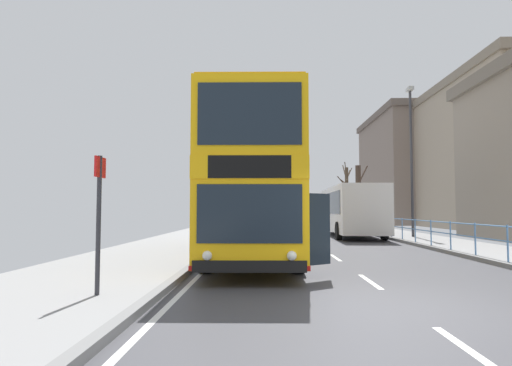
{
  "coord_description": "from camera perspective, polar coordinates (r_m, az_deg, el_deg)",
  "views": [
    {
      "loc": [
        -2.32,
        -7.29,
        1.61
      ],
      "look_at": [
        -2.61,
        5.58,
        2.39
      ],
      "focal_mm": 30.54,
      "sensor_mm": 36.0,
      "label": 1
    }
  ],
  "objects": [
    {
      "name": "double_decker_bus_main",
      "position": [
        14.37,
        -0.28,
        -0.43
      ],
      "size": [
        3.27,
        11.05,
        4.54
      ],
      "color": "#F4B20F",
      "rests_on": "ground"
    },
    {
      "name": "background_building_01",
      "position": [
        40.67,
        29.04,
        3.42
      ],
      "size": [
        8.66,
        18.02,
        12.32
      ],
      "color": "gray",
      "rests_on": "ground"
    },
    {
      "name": "bus_stop_sign_near",
      "position": [
        8.05,
        -19.87,
        -3.07
      ],
      "size": [
        0.08,
        0.44,
        2.41
      ],
      "color": "#2D2D33",
      "rests_on": "ground"
    },
    {
      "name": "background_bus_far_lane",
      "position": [
        26.84,
        12.3,
        -3.41
      ],
      "size": [
        2.85,
        10.2,
        2.91
      ],
      "color": "white",
      "rests_on": "ground"
    },
    {
      "name": "pedestrian_railing_far_kerb",
      "position": [
        22.9,
        18.59,
        -5.23
      ],
      "size": [
        0.05,
        30.3,
        1.04
      ],
      "color": "#598CC6",
      "rests_on": "ground"
    },
    {
      "name": "bare_tree_far_00",
      "position": [
        43.55,
        11.8,
        -1.31
      ],
      "size": [
        2.28,
        3.15,
        6.22
      ],
      "color": "#4C3D2D",
      "rests_on": "ground"
    },
    {
      "name": "street_lamp_far_side",
      "position": [
        25.34,
        19.67,
        4.09
      ],
      "size": [
        0.28,
        0.6,
        8.21
      ],
      "color": "#38383D",
      "rests_on": "ground"
    },
    {
      "name": "bare_tree_far_01",
      "position": [
        37.13,
        13.26,
        -1.56
      ],
      "size": [
        2.46,
        2.07,
        5.2
      ],
      "color": "#423328",
      "rests_on": "ground"
    },
    {
      "name": "background_building_00",
      "position": [
        54.62,
        21.3,
        1.74
      ],
      "size": [
        12.47,
        16.54,
        12.66
      ],
      "color": "slate",
      "rests_on": "ground"
    },
    {
      "name": "ground",
      "position": [
        7.62,
        13.89,
        -15.27
      ],
      "size": [
        15.8,
        140.0,
        0.2
      ],
      "color": "#404045"
    }
  ]
}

